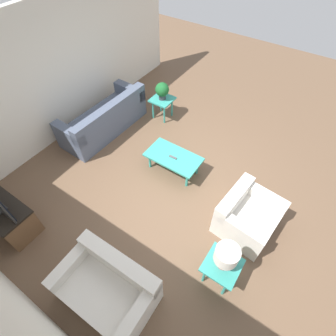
{
  "coord_description": "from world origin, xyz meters",
  "views": [
    {
      "loc": [
        -1.55,
        2.72,
        4.13
      ],
      "look_at": [
        0.15,
        0.19,
        0.55
      ],
      "focal_mm": 28.0,
      "sensor_mm": 36.0,
      "label": 1
    }
  ],
  "objects_px": {
    "loveseat": "(108,288)",
    "side_table_plant": "(162,102)",
    "potted_plant": "(162,90)",
    "coffee_table": "(173,158)",
    "table_lamp": "(226,256)",
    "side_table_lamp": "(222,267)",
    "tv_stand_chest": "(5,215)",
    "sofa": "(105,120)",
    "armchair": "(246,216)"
  },
  "relations": [
    {
      "from": "loveseat",
      "to": "tv_stand_chest",
      "type": "height_order",
      "value": "loveseat"
    },
    {
      "from": "loveseat",
      "to": "coffee_table",
      "type": "bearing_deg",
      "value": 101.55
    },
    {
      "from": "coffee_table",
      "to": "table_lamp",
      "type": "bearing_deg",
      "value": 140.71
    },
    {
      "from": "coffee_table",
      "to": "table_lamp",
      "type": "distance_m",
      "value": 2.3
    },
    {
      "from": "loveseat",
      "to": "potted_plant",
      "type": "xyz_separation_m",
      "value": [
        1.72,
        -3.8,
        0.47
      ]
    },
    {
      "from": "side_table_plant",
      "to": "potted_plant",
      "type": "relative_size",
      "value": 1.28
    },
    {
      "from": "sofa",
      "to": "side_table_plant",
      "type": "height_order",
      "value": "sofa"
    },
    {
      "from": "loveseat",
      "to": "side_table_lamp",
      "type": "bearing_deg",
      "value": 41.35
    },
    {
      "from": "tv_stand_chest",
      "to": "table_lamp",
      "type": "height_order",
      "value": "table_lamp"
    },
    {
      "from": "side_table_lamp",
      "to": "potted_plant",
      "type": "height_order",
      "value": "potted_plant"
    },
    {
      "from": "coffee_table",
      "to": "side_table_plant",
      "type": "bearing_deg",
      "value": -48.15
    },
    {
      "from": "coffee_table",
      "to": "tv_stand_chest",
      "type": "height_order",
      "value": "tv_stand_chest"
    },
    {
      "from": "sofa",
      "to": "loveseat",
      "type": "height_order",
      "value": "sofa"
    },
    {
      "from": "loveseat",
      "to": "tv_stand_chest",
      "type": "distance_m",
      "value": 2.19
    },
    {
      "from": "armchair",
      "to": "coffee_table",
      "type": "xyz_separation_m",
      "value": [
        1.7,
        -0.38,
        0.07
      ]
    },
    {
      "from": "side_table_lamp",
      "to": "coffee_table",
      "type": "bearing_deg",
      "value": -39.29
    },
    {
      "from": "armchair",
      "to": "side_table_lamp",
      "type": "relative_size",
      "value": 1.96
    },
    {
      "from": "armchair",
      "to": "coffee_table",
      "type": "distance_m",
      "value": 1.74
    },
    {
      "from": "coffee_table",
      "to": "tv_stand_chest",
      "type": "bearing_deg",
      "value": 58.08
    },
    {
      "from": "sofa",
      "to": "coffee_table",
      "type": "relative_size",
      "value": 1.95
    },
    {
      "from": "sofa",
      "to": "tv_stand_chest",
      "type": "xyz_separation_m",
      "value": [
        -0.34,
        2.77,
        0.0
      ]
    },
    {
      "from": "potted_plant",
      "to": "table_lamp",
      "type": "height_order",
      "value": "table_lamp"
    },
    {
      "from": "side_table_lamp",
      "to": "potted_plant",
      "type": "bearing_deg",
      "value": -43.16
    },
    {
      "from": "side_table_plant",
      "to": "tv_stand_chest",
      "type": "height_order",
      "value": "tv_stand_chest"
    },
    {
      "from": "side_table_plant",
      "to": "loveseat",
      "type": "bearing_deg",
      "value": 114.37
    },
    {
      "from": "armchair",
      "to": "loveseat",
      "type": "relative_size",
      "value": 0.77
    },
    {
      "from": "tv_stand_chest",
      "to": "side_table_lamp",
      "type": "bearing_deg",
      "value": -160.56
    },
    {
      "from": "side_table_lamp",
      "to": "potted_plant",
      "type": "distance_m",
      "value": 3.99
    },
    {
      "from": "tv_stand_chest",
      "to": "loveseat",
      "type": "bearing_deg",
      "value": -177.11
    },
    {
      "from": "side_table_lamp",
      "to": "loveseat",
      "type": "bearing_deg",
      "value": 42.37
    },
    {
      "from": "side_table_lamp",
      "to": "table_lamp",
      "type": "xyz_separation_m",
      "value": [
        0.0,
        0.0,
        0.39
      ]
    },
    {
      "from": "armchair",
      "to": "loveseat",
      "type": "bearing_deg",
      "value": 157.66
    },
    {
      "from": "loveseat",
      "to": "tv_stand_chest",
      "type": "xyz_separation_m",
      "value": [
        2.18,
        0.11,
        0.03
      ]
    },
    {
      "from": "sofa",
      "to": "tv_stand_chest",
      "type": "relative_size",
      "value": 1.96
    },
    {
      "from": "side_table_plant",
      "to": "potted_plant",
      "type": "height_order",
      "value": "potted_plant"
    },
    {
      "from": "loveseat",
      "to": "potted_plant",
      "type": "height_order",
      "value": "potted_plant"
    },
    {
      "from": "tv_stand_chest",
      "to": "potted_plant",
      "type": "xyz_separation_m",
      "value": [
        -0.46,
        -3.91,
        0.44
      ]
    },
    {
      "from": "armchair",
      "to": "tv_stand_chest",
      "type": "xyz_separation_m",
      "value": [
        3.33,
        2.23,
        0.02
      ]
    },
    {
      "from": "armchair",
      "to": "side_table_plant",
      "type": "xyz_separation_m",
      "value": [
        2.86,
        -1.68,
        0.14
      ]
    },
    {
      "from": "side_table_lamp",
      "to": "tv_stand_chest",
      "type": "height_order",
      "value": "tv_stand_chest"
    },
    {
      "from": "side_table_lamp",
      "to": "tv_stand_chest",
      "type": "relative_size",
      "value": 0.49
    },
    {
      "from": "coffee_table",
      "to": "tv_stand_chest",
      "type": "xyz_separation_m",
      "value": [
        1.63,
        2.61,
        -0.05
      ]
    },
    {
      "from": "side_table_lamp",
      "to": "table_lamp",
      "type": "height_order",
      "value": "table_lamp"
    },
    {
      "from": "loveseat",
      "to": "coffee_table",
      "type": "distance_m",
      "value": 2.56
    },
    {
      "from": "tv_stand_chest",
      "to": "table_lamp",
      "type": "relative_size",
      "value": 2.32
    },
    {
      "from": "sofa",
      "to": "table_lamp",
      "type": "xyz_separation_m",
      "value": [
        -3.7,
        1.58,
        0.52
      ]
    },
    {
      "from": "potted_plant",
      "to": "table_lamp",
      "type": "distance_m",
      "value": 3.98
    },
    {
      "from": "side_table_plant",
      "to": "potted_plant",
      "type": "distance_m",
      "value": 0.32
    },
    {
      "from": "loveseat",
      "to": "side_table_plant",
      "type": "relative_size",
      "value": 2.55
    },
    {
      "from": "potted_plant",
      "to": "coffee_table",
      "type": "bearing_deg",
      "value": 131.85
    }
  ]
}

